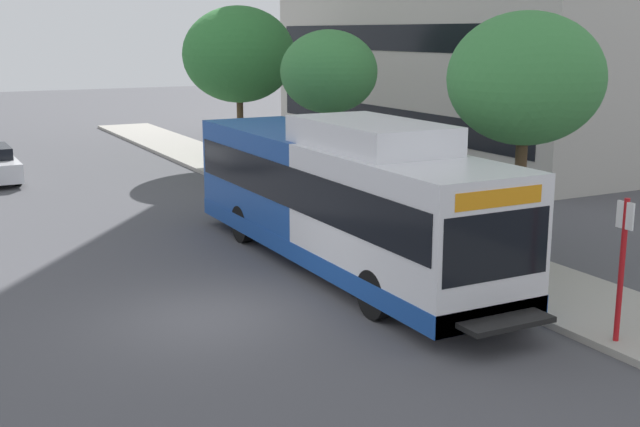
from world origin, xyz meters
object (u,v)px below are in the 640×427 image
at_px(transit_bus, 339,197).
at_px(street_tree_far_block, 239,55).
at_px(street_tree_mid_block, 329,72).
at_px(bus_stop_sign_pole, 622,259).
at_px(street_tree_near_stop, 525,79).

xyz_separation_m(transit_bus, street_tree_far_block, (4.01, 15.97, 2.90)).
distance_m(transit_bus, street_tree_mid_block, 9.26).
relative_size(transit_bus, street_tree_far_block, 1.89).
xyz_separation_m(transit_bus, street_tree_mid_block, (4.01, 7.97, 2.50)).
xyz_separation_m(transit_bus, bus_stop_sign_pole, (1.87, -6.84, -0.05)).
height_order(street_tree_mid_block, street_tree_far_block, street_tree_far_block).
distance_m(transit_bus, street_tree_far_block, 16.72).
relative_size(transit_bus, street_tree_near_stop, 2.08).
height_order(transit_bus, bus_stop_sign_pole, transit_bus).
bearing_deg(transit_bus, bus_stop_sign_pole, -74.67).
xyz_separation_m(transit_bus, street_tree_near_stop, (3.83, -1.92, 2.77)).
distance_m(bus_stop_sign_pole, street_tree_mid_block, 15.17).
distance_m(street_tree_near_stop, street_tree_mid_block, 9.89).
bearing_deg(street_tree_near_stop, street_tree_mid_block, 88.97).
relative_size(bus_stop_sign_pole, street_tree_near_stop, 0.44).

